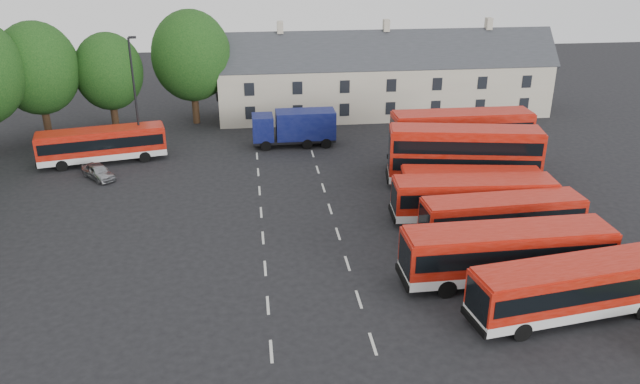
{
  "coord_description": "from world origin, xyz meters",
  "views": [
    {
      "loc": [
        -0.54,
        -34.75,
        18.92
      ],
      "look_at": [
        4.04,
        4.09,
        2.2
      ],
      "focal_mm": 35.0,
      "sensor_mm": 36.0,
      "label": 1
    }
  ],
  "objects_px": {
    "bus_dd_south": "(464,153)",
    "lamppost": "(135,95)",
    "box_truck": "(295,127)",
    "silver_car": "(98,172)",
    "bus_row_a": "(574,285)"
  },
  "relations": [
    {
      "from": "bus_dd_south",
      "to": "lamppost",
      "type": "bearing_deg",
      "value": 169.51
    },
    {
      "from": "bus_row_a",
      "to": "box_truck",
      "type": "xyz_separation_m",
      "value": [
        -12.07,
        29.32,
        -0.02
      ]
    },
    {
      "from": "bus_dd_south",
      "to": "lamppost",
      "type": "distance_m",
      "value": 27.89
    },
    {
      "from": "box_truck",
      "to": "lamppost",
      "type": "height_order",
      "value": "lamppost"
    },
    {
      "from": "bus_dd_south",
      "to": "lamppost",
      "type": "relative_size",
      "value": 1.12
    },
    {
      "from": "bus_row_a",
      "to": "bus_dd_south",
      "type": "bearing_deg",
      "value": 80.95
    },
    {
      "from": "bus_row_a",
      "to": "bus_dd_south",
      "type": "relative_size",
      "value": 0.96
    },
    {
      "from": "bus_row_a",
      "to": "lamppost",
      "type": "xyz_separation_m",
      "value": [
        -25.81,
        27.73,
        3.75
      ]
    },
    {
      "from": "bus_row_a",
      "to": "silver_car",
      "type": "height_order",
      "value": "bus_row_a"
    },
    {
      "from": "bus_dd_south",
      "to": "box_truck",
      "type": "relative_size",
      "value": 1.55
    },
    {
      "from": "bus_dd_south",
      "to": "bus_row_a",
      "type": "bearing_deg",
      "value": -80.71
    },
    {
      "from": "box_truck",
      "to": "silver_car",
      "type": "relative_size",
      "value": 2.12
    },
    {
      "from": "bus_row_a",
      "to": "bus_dd_south",
      "type": "distance_m",
      "value": 18.1
    },
    {
      "from": "box_truck",
      "to": "lamppost",
      "type": "bearing_deg",
      "value": -174.01
    },
    {
      "from": "bus_row_a",
      "to": "box_truck",
      "type": "bearing_deg",
      "value": 103.92
    }
  ]
}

